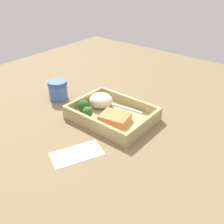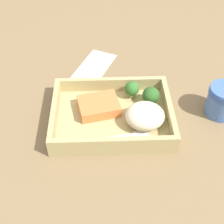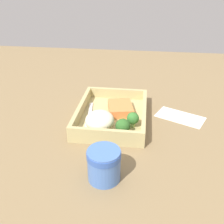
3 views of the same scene
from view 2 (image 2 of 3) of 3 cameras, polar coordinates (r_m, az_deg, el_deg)
The scene contains 10 objects.
ground_plane at distance 75.67cm, azimuth 0.00°, elevation -1.98°, with size 160.00×160.00×2.00cm, color olive.
takeout_tray at distance 74.50cm, azimuth 0.00°, elevation -1.14°, with size 27.99×21.03×1.20cm, color tan.
tray_rim at distance 72.83cm, azimuth 0.00°, elevation 0.14°, with size 27.99×21.03×3.50cm.
salmon_fillet at distance 74.76cm, azimuth -2.43°, elevation 1.09°, with size 9.42×7.39×2.63cm, color orange.
mashed_potatoes at distance 70.97cm, azimuth 6.03°, elevation -0.71°, with size 8.95×8.31×5.20cm, color beige.
broccoli_floret_1 at distance 76.22cm, azimuth 7.11°, elevation 3.01°, with size 4.16×4.16×4.72cm.
broccoli_floret_2 at distance 77.48cm, azimuth 3.69°, elevation 4.24°, with size 3.59×3.59×4.57cm.
fork at distance 69.34cm, azimuth 1.29°, elevation -4.74°, with size 15.87×3.90×0.44cm.
paper_cup at distance 78.32cm, azimuth 19.64°, elevation 2.17°, with size 7.57×7.57×7.70cm.
receipt_slip at distance 91.05cm, azimuth -3.22°, elevation 8.39°, with size 7.78×14.83×0.24cm, color white.
Camera 2 is at (-1.83, -51.58, 54.33)cm, focal length 50.00 mm.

